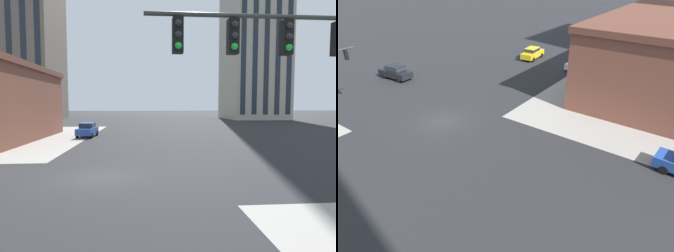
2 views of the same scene
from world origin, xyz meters
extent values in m
plane|color=#262628|center=(0.00, 0.00, 0.00)|extent=(320.00, 320.00, 0.00)
cylinder|color=#383D38|center=(5.78, -8.09, 6.22)|extent=(6.73, 0.12, 0.12)
cube|color=black|center=(6.22, -8.09, 5.67)|extent=(0.28, 0.28, 0.90)
sphere|color=#282828|center=(6.22, -8.25, 5.95)|extent=(0.18, 0.18, 0.18)
sphere|color=#282828|center=(6.22, -8.25, 5.67)|extent=(0.18, 0.18, 0.18)
sphere|color=green|center=(6.22, -8.25, 5.39)|extent=(0.18, 0.18, 0.18)
cube|color=black|center=(4.76, -8.09, 5.67)|extent=(0.28, 0.28, 0.90)
sphere|color=#282828|center=(4.76, -8.25, 5.95)|extent=(0.18, 0.18, 0.18)
sphere|color=#282828|center=(4.76, -8.25, 5.67)|extent=(0.18, 0.18, 0.18)
sphere|color=green|center=(4.76, -8.25, 5.39)|extent=(0.18, 0.18, 0.18)
cube|color=black|center=(3.30, -8.09, 5.67)|extent=(0.28, 0.28, 0.90)
sphere|color=#282828|center=(3.30, -8.25, 5.95)|extent=(0.18, 0.18, 0.18)
sphere|color=#282828|center=(3.30, -8.25, 5.67)|extent=(0.18, 0.18, 0.18)
sphere|color=green|center=(3.30, -8.25, 5.39)|extent=(0.18, 0.18, 0.18)
cube|color=#23479E|center=(-4.30, 19.86, 0.70)|extent=(2.00, 4.49, 0.76)
cube|color=#23479E|center=(-4.29, 20.01, 1.38)|extent=(1.61, 2.19, 0.60)
cube|color=#232D38|center=(-4.29, 20.01, 1.38)|extent=(1.65, 2.28, 0.40)
cylinder|color=black|center=(-3.54, 18.45, 0.32)|extent=(0.26, 0.65, 0.64)
cylinder|color=black|center=(-5.21, 18.54, 0.32)|extent=(0.26, 0.65, 0.64)
cylinder|color=black|center=(-3.39, 21.17, 0.32)|extent=(0.26, 0.65, 0.64)
cylinder|color=black|center=(-5.06, 21.26, 0.32)|extent=(0.26, 0.65, 0.64)
cube|color=#70665B|center=(-28.13, 61.22, 26.72)|extent=(18.11, 19.21, 53.44)
camera|label=1|loc=(2.40, -15.78, 3.91)|focal=31.41mm
camera|label=2|loc=(17.05, 19.71, 13.44)|focal=32.92mm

